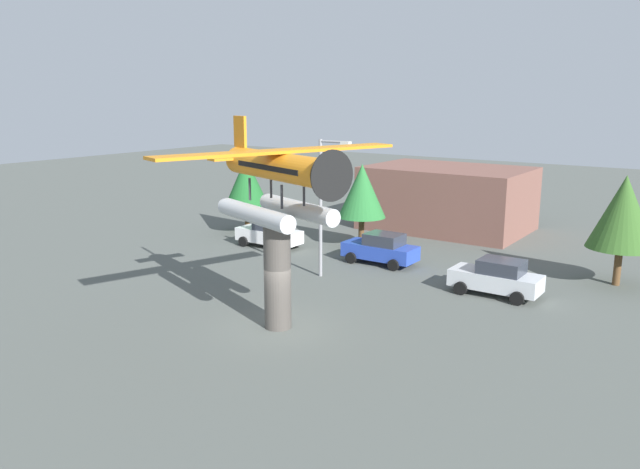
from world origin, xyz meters
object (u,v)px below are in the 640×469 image
at_px(car_far_silver, 497,277).
at_px(tree_center_back, 623,212).
at_px(tree_east, 362,191).
at_px(floatplane_monument, 278,179).
at_px(car_near_white, 270,233).
at_px(storefront_building, 447,198).
at_px(tree_west, 246,184).
at_px(car_mid_blue, 381,249).
at_px(streetlight_primary, 324,198).
at_px(display_pedestal, 277,275).

distance_m(car_far_silver, tree_center_back, 7.25).
bearing_deg(car_far_silver, tree_east, -24.22).
relative_size(floatplane_monument, car_near_white, 2.42).
xyz_separation_m(floatplane_monument, storefront_building, (-2.43, 22.04, -3.94)).
height_order(tree_west, tree_east, tree_west).
height_order(car_mid_blue, streetlight_primary, streetlight_primary).
height_order(car_far_silver, tree_west, tree_west).
height_order(car_near_white, streetlight_primary, streetlight_primary).
xyz_separation_m(car_near_white, tree_center_back, (19.38, 3.68, 2.83)).
distance_m(floatplane_monument, storefront_building, 22.52).
bearing_deg(tree_east, streetlight_primary, -74.88).
relative_size(car_mid_blue, car_far_silver, 1.00).
bearing_deg(car_far_silver, floatplane_monument, 58.20).
bearing_deg(car_far_silver, tree_center_back, -130.88).
bearing_deg(car_near_white, tree_east, -145.19).
xyz_separation_m(car_far_silver, storefront_building, (-8.18, 12.77, 1.32)).
xyz_separation_m(floatplane_monument, streetlight_primary, (-2.73, 7.12, -1.94)).
bearing_deg(car_mid_blue, storefront_building, -85.45).
bearing_deg(storefront_building, floatplane_monument, -83.70).
height_order(storefront_building, tree_east, tree_east).
bearing_deg(streetlight_primary, car_far_silver, 14.21).
relative_size(display_pedestal, streetlight_primary, 0.62).
height_order(floatplane_monument, tree_west, floatplane_monument).
distance_m(floatplane_monument, car_far_silver, 12.11).
bearing_deg(tree_center_back, car_near_white, -169.24).
height_order(floatplane_monument, storefront_building, floatplane_monument).
xyz_separation_m(car_mid_blue, streetlight_primary, (-1.16, -3.97, 3.32)).
bearing_deg(car_near_white, floatplane_monument, 131.05).
xyz_separation_m(storefront_building, tree_west, (-10.84, -8.96, 1.18)).
relative_size(storefront_building, tree_west, 2.08).
height_order(streetlight_primary, tree_west, streetlight_primary).
xyz_separation_m(floatplane_monument, car_far_silver, (5.75, 9.27, -5.26)).
distance_m(tree_west, tree_east, 8.75).
bearing_deg(display_pedestal, car_far_silver, 57.53).
height_order(tree_east, tree_center_back, tree_center_back).
bearing_deg(car_mid_blue, car_far_silver, 165.96).
height_order(car_mid_blue, tree_east, tree_east).
distance_m(streetlight_primary, tree_west, 12.14).
relative_size(car_near_white, tree_east, 0.81).
height_order(floatplane_monument, car_far_silver, floatplane_monument).
height_order(car_near_white, tree_center_back, tree_center_back).
relative_size(floatplane_monument, storefront_building, 0.94).
height_order(streetlight_primary, storefront_building, streetlight_primary).
distance_m(display_pedestal, floatplane_monument, 3.91).
relative_size(floatplane_monument, tree_west, 1.95).
distance_m(car_near_white, storefront_building, 13.36).
bearing_deg(display_pedestal, car_mid_blue, 97.42).
relative_size(streetlight_primary, storefront_building, 0.66).
bearing_deg(display_pedestal, car_near_white, 130.78).
xyz_separation_m(streetlight_primary, tree_east, (-1.83, 6.78, -0.67)).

